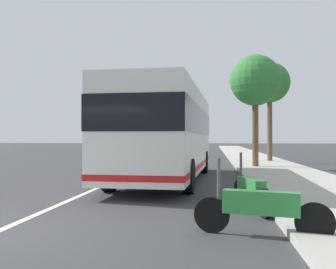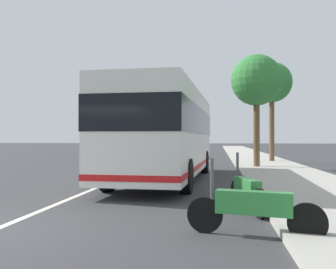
# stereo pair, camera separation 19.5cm
# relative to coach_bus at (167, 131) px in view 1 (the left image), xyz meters

# --- Properties ---
(ground_plane) EXTENTS (220.00, 220.00, 0.00)m
(ground_plane) POSITION_rel_coach_bus_xyz_m (-7.93, 1.91, -1.84)
(ground_plane) COLOR #38383A
(sidewalk_curb) EXTENTS (110.00, 3.60, 0.14)m
(sidewalk_curb) POSITION_rel_coach_bus_xyz_m (2.07, -4.67, -1.77)
(sidewalk_curb) COLOR #B2ADA3
(sidewalk_curb) RESTS_ON ground
(lane_divider_line) EXTENTS (110.00, 0.16, 0.01)m
(lane_divider_line) POSITION_rel_coach_bus_xyz_m (2.07, 1.91, -1.84)
(lane_divider_line) COLOR silver
(lane_divider_line) RESTS_ON ground
(coach_bus) EXTENTS (10.30, 3.05, 3.27)m
(coach_bus) POSITION_rel_coach_bus_xyz_m (0.00, 0.00, 0.00)
(coach_bus) COLOR silver
(coach_bus) RESTS_ON ground
(motorcycle_by_tree) EXTENTS (0.59, 2.16, 1.25)m
(motorcycle_by_tree) POSITION_rel_coach_bus_xyz_m (-7.86, -2.45, -1.37)
(motorcycle_by_tree) COLOR black
(motorcycle_by_tree) RESTS_ON ground
(motorcycle_nearest_curb) EXTENTS (2.03, 0.63, 1.25)m
(motorcycle_nearest_curb) POSITION_rel_coach_bus_xyz_m (-5.70, -2.52, -1.38)
(motorcycle_nearest_curb) COLOR black
(motorcycle_nearest_curb) RESTS_ON ground
(car_ahead_same_lane) EXTENTS (4.40, 2.03, 1.45)m
(car_ahead_same_lane) POSITION_rel_coach_bus_xyz_m (31.41, 3.98, -1.14)
(car_ahead_same_lane) COLOR red
(car_ahead_same_lane) RESTS_ON ground
(car_oncoming) EXTENTS (4.32, 2.07, 1.42)m
(car_oncoming) POSITION_rel_coach_bus_xyz_m (18.78, 3.65, -1.17)
(car_oncoming) COLOR gray
(car_oncoming) RESTS_ON ground
(roadside_tree_mid_block) EXTENTS (2.63, 2.63, 5.88)m
(roadside_tree_mid_block) POSITION_rel_coach_bus_xyz_m (5.78, -3.89, 2.67)
(roadside_tree_mid_block) COLOR brown
(roadside_tree_mid_block) RESTS_ON ground
(roadside_tree_far_block) EXTENTS (2.57, 2.57, 6.44)m
(roadside_tree_far_block) POSITION_rel_coach_bus_xyz_m (10.66, -5.34, 3.23)
(roadside_tree_far_block) COLOR brown
(roadside_tree_far_block) RESTS_ON ground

